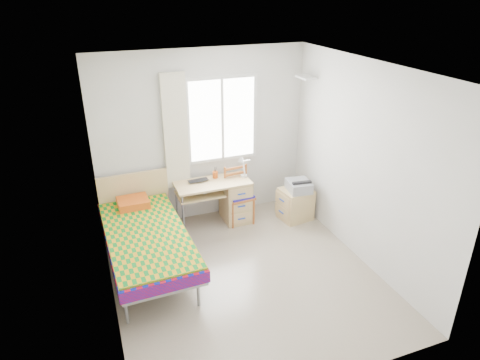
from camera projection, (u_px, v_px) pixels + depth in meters
name	position (u px, v px, depth m)	size (l,w,h in m)	color
floor	(245.00, 276.00, 5.44)	(3.50, 3.50, 0.00)	#BCAD93
ceiling	(246.00, 69.00, 4.35)	(3.50, 3.50, 0.00)	white
wall_back	(203.00, 137.00, 6.38)	(3.20, 3.20, 0.00)	silver
wall_left	(101.00, 208.00, 4.38)	(3.50, 3.50, 0.00)	silver
wall_right	(363.00, 165.00, 5.41)	(3.50, 3.50, 0.00)	silver
window	(222.00, 120.00, 6.35)	(1.10, 0.04, 1.30)	white
curtain	(176.00, 132.00, 6.13)	(0.35, 0.05, 1.70)	#F7ECCC
floating_shelf	(306.00, 77.00, 6.21)	(0.20, 0.32, 0.03)	white
bed	(146.00, 235.00, 5.50)	(1.05, 2.15, 0.92)	gray
desk	(231.00, 198.00, 6.59)	(1.12, 0.51, 0.70)	#DCB973
chair	(239.00, 191.00, 6.55)	(0.41, 0.41, 0.88)	#AF5021
cabinet	(295.00, 204.00, 6.69)	(0.52, 0.47, 0.50)	tan
printer	(299.00, 186.00, 6.52)	(0.37, 0.42, 0.17)	#A0A2A8
laptop	(199.00, 182.00, 6.34)	(0.30, 0.20, 0.02)	black
pen_cup	(215.00, 175.00, 6.49)	(0.08, 0.08, 0.10)	#E55B19
task_lamp	(243.00, 165.00, 6.33)	(0.22, 0.31, 0.39)	white
book	(199.00, 192.00, 6.31)	(0.15, 0.20, 0.02)	gray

